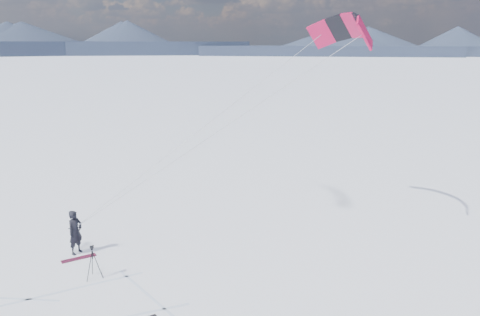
{
  "coord_description": "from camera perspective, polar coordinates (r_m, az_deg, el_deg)",
  "views": [
    {
      "loc": [
        7.45,
        -14.53,
        8.94
      ],
      "look_at": [
        6.22,
        5.77,
        3.88
      ],
      "focal_mm": 35.0,
      "sensor_mm": 36.0,
      "label": 1
    }
  ],
  "objects": [
    {
      "name": "ground",
      "position": [
        18.61,
        -21.48,
        -15.8
      ],
      "size": [
        1800.0,
        1800.0,
        0.0
      ],
      "primitive_type": "plane",
      "color": "white"
    },
    {
      "name": "horizon_hills",
      "position": [
        16.91,
        -22.85,
        -2.2
      ],
      "size": [
        704.0,
        704.42,
        10.35
      ],
      "color": "#1F253B",
      "rests_on": "ground"
    },
    {
      "name": "snow_tracks",
      "position": [
        19.55,
        -26.82,
        -14.86
      ],
      "size": [
        13.93,
        9.84,
        0.01
      ],
      "color": "silver",
      "rests_on": "ground"
    },
    {
      "name": "snowkiter",
      "position": [
        21.97,
        -19.23,
        -10.88
      ],
      "size": [
        0.72,
        0.84,
        1.95
      ],
      "primitive_type": "imported",
      "rotation": [
        0.0,
        0.0,
        1.15
      ],
      "color": "black",
      "rests_on": "ground"
    },
    {
      "name": "snowboard",
      "position": [
        21.42,
        -19.06,
        -11.47
      ],
      "size": [
        1.32,
        1.04,
        0.04
      ],
      "primitive_type": "cube",
      "rotation": [
        0.0,
        0.0,
        0.62
      ],
      "color": "maroon",
      "rests_on": "ground"
    },
    {
      "name": "tripod",
      "position": [
        19.28,
        -17.52,
        -11.48
      ],
      "size": [
        0.57,
        0.65,
        1.35
      ],
      "rotation": [
        0.0,
        0.0,
        0.02
      ],
      "color": "black",
      "rests_on": "ground"
    },
    {
      "name": "power_kite",
      "position": [
        22.43,
        12.61,
        14.84
      ],
      "size": [
        12.89,
        6.41,
        9.06
      ],
      "color": "#BB0F3E",
      "rests_on": "ground"
    }
  ]
}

